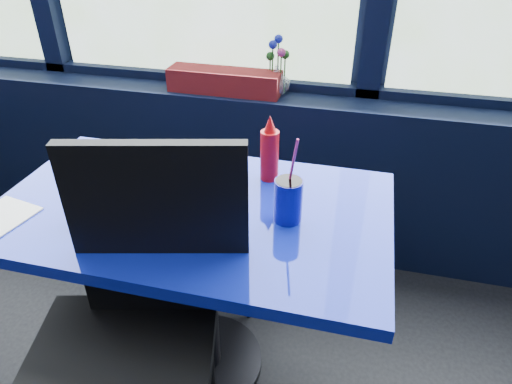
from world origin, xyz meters
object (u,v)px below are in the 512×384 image
Objects in this scene: chair_near_front at (137,319)px; planter_box at (225,81)px; near_table at (196,252)px; chair_near_back at (204,214)px; flower_vase at (277,77)px; food_basket at (125,204)px; ketchup_bottle at (270,152)px; soda_cup at (288,199)px.

chair_near_front is 1.21m from planter_box.
near_table is 0.35m from chair_near_front.
near_table is 1.46× the size of chair_near_back.
flower_vase is 1.00m from food_basket.
flower_vase reaches higher than chair_near_back.
soda_cup reaches higher than ketchup_bottle.
near_table is 0.89m from planter_box.
food_basket reaches higher than near_table.
ketchup_bottle is 0.82× the size of soda_cup.
planter_box is 2.26× the size of ketchup_bottle.
soda_cup is (0.47, 0.09, 0.03)m from food_basket.
food_basket is (-0.25, -0.96, -0.09)m from flower_vase.
chair_near_back reaches higher than near_table.
planter_box is 0.93m from food_basket.
near_table is 0.41m from ketchup_bottle.
planter_box is at bearing -171.09° from flower_vase.
planter_box is at bearing 119.26° from ketchup_bottle.
chair_near_front is 2.09× the size of planter_box.
near_table is at bearing 70.61° from chair_near_front.
chair_near_back is 0.53m from food_basket.
food_basket is at bearing -90.59° from planter_box.
soda_cup is at bearing -75.99° from flower_vase.
planter_box reaches higher than food_basket.
chair_near_front reaches higher than near_table.
chair_near_front is 0.65m from ketchup_bottle.
near_table is at bearing -179.47° from soda_cup.
planter_box is 1.85× the size of food_basket.
near_table is 4.35× the size of food_basket.
chair_near_back is 0.63m from planter_box.
ketchup_bottle reaches higher than planter_box.
ketchup_bottle is at bearing 148.83° from chair_near_back.
food_basket is 1.00× the size of soda_cup.
food_basket is (-0.14, 0.26, 0.17)m from chair_near_front.
soda_cup is at bearing -61.02° from planter_box.
chair_near_back is at bearing 158.95° from ketchup_bottle.
flower_vase is (0.17, 0.54, 0.40)m from chair_near_back.
soda_cup is at bearing 130.06° from chair_near_back.
chair_near_back is (-0.06, 0.67, -0.14)m from chair_near_front.
soda_cup is at bearing 0.53° from near_table.
food_basket is 0.48m from soda_cup.
soda_cup reaches higher than chair_near_back.
planter_box is 2.00× the size of flower_vase.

